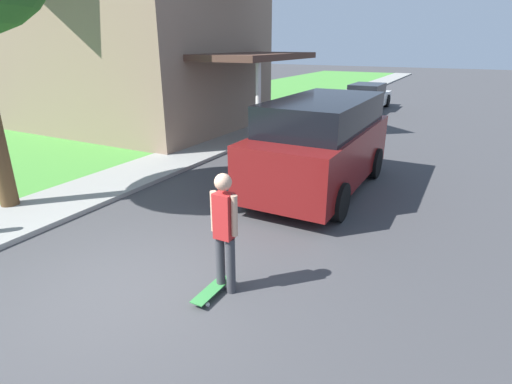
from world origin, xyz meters
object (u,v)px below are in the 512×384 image
(car_down_street, at_px, (367,97))
(skateboarder, at_px, (224,228))
(skateboard, at_px, (212,290))
(suv_parked, at_px, (321,143))

(car_down_street, xyz_separation_m, skateboarder, (2.36, -17.59, 0.34))
(car_down_street, relative_size, skateboard, 5.59)
(skateboarder, height_order, skateboard, skateboarder)
(skateboard, bearing_deg, car_down_street, 97.22)
(car_down_street, distance_m, skateboard, 17.94)
(suv_parked, height_order, skateboard, suv_parked)
(suv_parked, xyz_separation_m, skateboard, (0.19, -4.85, -1.04))
(skateboarder, bearing_deg, car_down_street, 97.64)
(skateboard, bearing_deg, suv_parked, 92.24)
(suv_parked, relative_size, car_down_street, 1.15)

